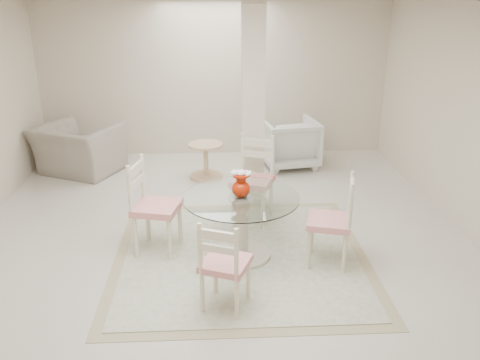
{
  "coord_description": "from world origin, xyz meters",
  "views": [
    {
      "loc": [
        -0.02,
        -5.32,
        2.87
      ],
      "look_at": [
        0.26,
        -0.1,
        0.85
      ],
      "focal_mm": 38.0,
      "sensor_mm": 36.0,
      "label": 1
    }
  ],
  "objects_px": {
    "red_vase": "(241,185)",
    "dining_chair_south": "(223,259)",
    "dining_chair_west": "(150,200)",
    "dining_table": "(241,227)",
    "recliner_taupe": "(79,149)",
    "column": "(253,107)",
    "side_table": "(206,162)",
    "dining_chair_east": "(337,215)",
    "armchair_white": "(289,143)",
    "dining_chair_north": "(254,173)"
  },
  "relations": [
    {
      "from": "side_table",
      "to": "dining_chair_north",
      "type": "bearing_deg",
      "value": -67.57
    },
    {
      "from": "column",
      "to": "armchair_white",
      "type": "relative_size",
      "value": 3.05
    },
    {
      "from": "column",
      "to": "red_vase",
      "type": "relative_size",
      "value": 8.91
    },
    {
      "from": "dining_chair_north",
      "to": "red_vase",
      "type": "bearing_deg",
      "value": -81.56
    },
    {
      "from": "dining_chair_west",
      "to": "red_vase",
      "type": "bearing_deg",
      "value": -88.12
    },
    {
      "from": "column",
      "to": "side_table",
      "type": "xyz_separation_m",
      "value": [
        -0.66,
        0.94,
        -1.09
      ]
    },
    {
      "from": "dining_chair_west",
      "to": "dining_chair_south",
      "type": "bearing_deg",
      "value": -133.23
    },
    {
      "from": "dining_table",
      "to": "dining_chair_south",
      "type": "xyz_separation_m",
      "value": [
        -0.22,
        -0.99,
        0.17
      ]
    },
    {
      "from": "side_table",
      "to": "column",
      "type": "bearing_deg",
      "value": -54.99
    },
    {
      "from": "dining_table",
      "to": "dining_chair_west",
      "type": "bearing_deg",
      "value": 168.1
    },
    {
      "from": "dining_chair_north",
      "to": "recliner_taupe",
      "type": "height_order",
      "value": "dining_chair_north"
    },
    {
      "from": "dining_chair_west",
      "to": "dining_table",
      "type": "bearing_deg",
      "value": -88.32
    },
    {
      "from": "dining_chair_south",
      "to": "side_table",
      "type": "xyz_separation_m",
      "value": [
        -0.19,
        3.53,
        -0.29
      ]
    },
    {
      "from": "dining_table",
      "to": "red_vase",
      "type": "xyz_separation_m",
      "value": [
        0.0,
        0.0,
        0.5
      ]
    },
    {
      "from": "dining_table",
      "to": "dining_chair_north",
      "type": "relative_size",
      "value": 1.05
    },
    {
      "from": "dining_table",
      "to": "red_vase",
      "type": "relative_size",
      "value": 4.18
    },
    {
      "from": "dining_chair_south",
      "to": "side_table",
      "type": "bearing_deg",
      "value": -65.29
    },
    {
      "from": "dining_chair_south",
      "to": "armchair_white",
      "type": "distance_m",
      "value": 4.19
    },
    {
      "from": "recliner_taupe",
      "to": "dining_table",
      "type": "bearing_deg",
      "value": 155.07
    },
    {
      "from": "dining_chair_east",
      "to": "dining_chair_west",
      "type": "distance_m",
      "value": 2.05
    },
    {
      "from": "dining_chair_east",
      "to": "dining_chair_north",
      "type": "relative_size",
      "value": 0.93
    },
    {
      "from": "dining_chair_east",
      "to": "dining_chair_south",
      "type": "relative_size",
      "value": 1.09
    },
    {
      "from": "column",
      "to": "dining_chair_west",
      "type": "height_order",
      "value": "column"
    },
    {
      "from": "dining_table",
      "to": "recliner_taupe",
      "type": "distance_m",
      "value": 3.8
    },
    {
      "from": "dining_chair_north",
      "to": "armchair_white",
      "type": "distance_m",
      "value": 2.17
    },
    {
      "from": "armchair_white",
      "to": "dining_table",
      "type": "bearing_deg",
      "value": 62.76
    },
    {
      "from": "dining_table",
      "to": "dining_chair_west",
      "type": "height_order",
      "value": "dining_chair_west"
    },
    {
      "from": "dining_chair_east",
      "to": "dining_chair_west",
      "type": "xyz_separation_m",
      "value": [
        -2.01,
        0.43,
        0.04
      ]
    },
    {
      "from": "dining_chair_east",
      "to": "column",
      "type": "bearing_deg",
      "value": -142.04
    },
    {
      "from": "recliner_taupe",
      "to": "side_table",
      "type": "bearing_deg",
      "value": -165.1
    },
    {
      "from": "recliner_taupe",
      "to": "armchair_white",
      "type": "height_order",
      "value": "armchair_white"
    },
    {
      "from": "dining_table",
      "to": "recliner_taupe",
      "type": "relative_size",
      "value": 1.05
    },
    {
      "from": "recliner_taupe",
      "to": "dining_chair_south",
      "type": "bearing_deg",
      "value": 144.7
    },
    {
      "from": "column",
      "to": "red_vase",
      "type": "xyz_separation_m",
      "value": [
        -0.24,
        -1.6,
        -0.48
      ]
    },
    {
      "from": "dining_table",
      "to": "dining_chair_east",
      "type": "relative_size",
      "value": 1.12
    },
    {
      "from": "red_vase",
      "to": "dining_chair_south",
      "type": "relative_size",
      "value": 0.29
    },
    {
      "from": "side_table",
      "to": "dining_chair_east",
      "type": "bearing_deg",
      "value": -62.83
    },
    {
      "from": "dining_chair_west",
      "to": "side_table",
      "type": "height_order",
      "value": "dining_chair_west"
    },
    {
      "from": "recliner_taupe",
      "to": "dining_chair_west",
      "type": "bearing_deg",
      "value": 143.14
    },
    {
      "from": "dining_table",
      "to": "dining_chair_north",
      "type": "distance_m",
      "value": 1.06
    },
    {
      "from": "recliner_taupe",
      "to": "column",
      "type": "bearing_deg",
      "value": 179.18
    },
    {
      "from": "red_vase",
      "to": "side_table",
      "type": "relative_size",
      "value": 0.54
    },
    {
      "from": "column",
      "to": "dining_chair_south",
      "type": "distance_m",
      "value": 2.76
    },
    {
      "from": "red_vase",
      "to": "dining_chair_east",
      "type": "distance_m",
      "value": 1.06
    },
    {
      "from": "column",
      "to": "dining_chair_north",
      "type": "relative_size",
      "value": 2.23
    },
    {
      "from": "armchair_white",
      "to": "dining_chair_east",
      "type": "bearing_deg",
      "value": 81.08
    },
    {
      "from": "dining_chair_east",
      "to": "dining_chair_north",
      "type": "height_order",
      "value": "dining_chair_north"
    },
    {
      "from": "dining_table",
      "to": "dining_chair_north",
      "type": "xyz_separation_m",
      "value": [
        0.22,
        1.0,
        0.26
      ]
    },
    {
      "from": "column",
      "to": "armchair_white",
      "type": "bearing_deg",
      "value": 62.93
    },
    {
      "from": "dining_table",
      "to": "dining_chair_north",
      "type": "height_order",
      "value": "dining_chair_north"
    }
  ]
}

